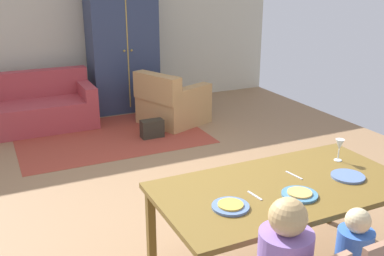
# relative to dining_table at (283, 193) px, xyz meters

# --- Properties ---
(ground_plane) EXTENTS (7.07, 6.62, 0.02)m
(ground_plane) POSITION_rel_dining_table_xyz_m (-0.28, 1.86, -0.70)
(ground_plane) COLOR #926D4B
(back_wall) EXTENTS (7.07, 0.10, 2.70)m
(back_wall) POSITION_rel_dining_table_xyz_m (-0.28, 5.22, 0.66)
(back_wall) COLOR beige
(back_wall) RESTS_ON ground_plane
(dining_table) EXTENTS (1.88, 0.98, 0.76)m
(dining_table) POSITION_rel_dining_table_xyz_m (0.00, 0.00, 0.00)
(dining_table) COLOR brown
(dining_table) RESTS_ON ground_plane
(plate_near_man) EXTENTS (0.25, 0.25, 0.02)m
(plate_near_man) POSITION_rel_dining_table_xyz_m (-0.52, -0.12, 0.08)
(plate_near_man) COLOR #5471A2
(plate_near_man) RESTS_ON dining_table
(pizza_near_man) EXTENTS (0.17, 0.17, 0.01)m
(pizza_near_man) POSITION_rel_dining_table_xyz_m (-0.52, -0.12, 0.09)
(pizza_near_man) COLOR gold
(pizza_near_man) RESTS_ON plate_near_man
(plate_near_child) EXTENTS (0.25, 0.25, 0.02)m
(plate_near_child) POSITION_rel_dining_table_xyz_m (-0.00, -0.18, 0.08)
(plate_near_child) COLOR teal
(plate_near_child) RESTS_ON dining_table
(pizza_near_child) EXTENTS (0.17, 0.17, 0.01)m
(pizza_near_child) POSITION_rel_dining_table_xyz_m (-0.00, -0.18, 0.09)
(pizza_near_child) COLOR #D8A652
(pizza_near_child) RESTS_ON plate_near_child
(plate_near_woman) EXTENTS (0.25, 0.25, 0.02)m
(plate_near_woman) POSITION_rel_dining_table_xyz_m (0.52, -0.10, 0.08)
(plate_near_woman) COLOR #5671A5
(plate_near_woman) RESTS_ON dining_table
(wine_glass) EXTENTS (0.07, 0.07, 0.19)m
(wine_glass) POSITION_rel_dining_table_xyz_m (0.68, 0.18, 0.20)
(wine_glass) COLOR silver
(wine_glass) RESTS_ON dining_table
(fork) EXTENTS (0.03, 0.15, 0.01)m
(fork) POSITION_rel_dining_table_xyz_m (-0.28, -0.05, 0.07)
(fork) COLOR silver
(fork) RESTS_ON dining_table
(knife) EXTENTS (0.04, 0.17, 0.01)m
(knife) POSITION_rel_dining_table_xyz_m (0.17, 0.10, 0.07)
(knife) COLOR silver
(knife) RESTS_ON dining_table
(area_rug) EXTENTS (2.60, 1.80, 0.01)m
(area_rug) POSITION_rel_dining_table_xyz_m (-0.33, 3.59, -0.69)
(area_rug) COLOR #9A3A2A
(area_rug) RESTS_ON ground_plane
(couch) EXTENTS (1.99, 0.86, 0.82)m
(couch) POSITION_rel_dining_table_xyz_m (-1.37, 4.45, -0.39)
(couch) COLOR #A73A3F
(couch) RESTS_ON ground_plane
(armchair) EXTENTS (1.11, 1.11, 0.82)m
(armchair) POSITION_rel_dining_table_xyz_m (0.69, 3.77, -0.37)
(armchair) COLOR tan
(armchair) RESTS_ON ground_plane
(armoire) EXTENTS (1.10, 0.59, 2.10)m
(armoire) POSITION_rel_dining_table_xyz_m (0.28, 4.83, 0.36)
(armoire) COLOR #2D3856
(armoire) RESTS_ON ground_plane
(handbag) EXTENTS (0.32, 0.16, 0.26)m
(handbag) POSITION_rel_dining_table_xyz_m (0.19, 3.29, -0.56)
(handbag) COLOR #2D2A20
(handbag) RESTS_ON ground_plane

